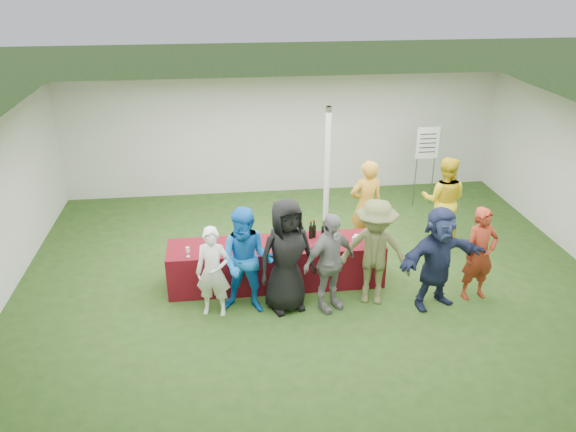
{
  "coord_description": "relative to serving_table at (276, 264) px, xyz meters",
  "views": [
    {
      "loc": [
        -1.39,
        -8.42,
        5.07
      ],
      "look_at": [
        -0.39,
        -0.18,
        1.25
      ],
      "focal_mm": 35.0,
      "sensor_mm": 36.0,
      "label": 1
    }
  ],
  "objects": [
    {
      "name": "serving_table",
      "position": [
        0.0,
        0.0,
        0.0
      ],
      "size": [
        3.6,
        0.8,
        0.75
      ],
      "primitive_type": "cube",
      "color": "maroon",
      "rests_on": "ground"
    },
    {
      "name": "customer_2",
      "position": [
        0.09,
        -0.75,
        0.55
      ],
      "size": [
        1.03,
        0.81,
        1.85
      ],
      "primitive_type": "imported",
      "rotation": [
        0.0,
        0.0,
        0.28
      ],
      "color": "black",
      "rests_on": "ground"
    },
    {
      "name": "water_bottle",
      "position": [
        0.09,
        0.08,
        0.48
      ],
      "size": [
        0.07,
        0.07,
        0.23
      ],
      "color": "silver",
      "rests_on": "serving_table"
    },
    {
      "name": "tent",
      "position": [
        1.09,
        1.38,
        0.98
      ],
      "size": [
        10.0,
        10.0,
        10.0
      ],
      "color": "white",
      "rests_on": "ground"
    },
    {
      "name": "dump_bucket",
      "position": [
        1.63,
        -0.22,
        0.46
      ],
      "size": [
        0.26,
        0.26,
        0.18
      ],
      "primitive_type": "cylinder",
      "color": "slate",
      "rests_on": "serving_table"
    },
    {
      "name": "staff_pourer",
      "position": [
        1.8,
        1.08,
        0.51
      ],
      "size": [
        0.7,
        0.52,
        1.76
      ],
      "primitive_type": "imported",
      "rotation": [
        0.0,
        0.0,
        3.3
      ],
      "color": "gold",
      "rests_on": "ground"
    },
    {
      "name": "customer_3",
      "position": [
        0.74,
        -0.84,
        0.44
      ],
      "size": [
        1.03,
        0.8,
        1.63
      ],
      "primitive_type": "imported",
      "rotation": [
        0.0,
        0.0,
        0.49
      ],
      "color": "gray",
      "rests_on": "ground"
    },
    {
      "name": "customer_6",
      "position": [
        3.18,
        -0.82,
        0.41
      ],
      "size": [
        0.63,
        0.46,
        1.58
      ],
      "primitive_type": "imported",
      "rotation": [
        0.0,
        0.0,
        0.15
      ],
      "color": "maroon",
      "rests_on": "ground"
    },
    {
      "name": "wine_bottles",
      "position": [
        0.64,
        0.15,
        0.5
      ],
      "size": [
        0.69,
        0.14,
        0.32
      ],
      "color": "black",
      "rests_on": "serving_table"
    },
    {
      "name": "wine_list_sign",
      "position": [
        3.6,
        2.95,
        0.94
      ],
      "size": [
        0.5,
        0.03,
        1.8
      ],
      "color": "slate",
      "rests_on": "ground"
    },
    {
      "name": "customer_1",
      "position": [
        -0.53,
        -0.76,
        0.5
      ],
      "size": [
        0.98,
        0.85,
        1.74
      ],
      "primitive_type": "imported",
      "rotation": [
        0.0,
        0.0,
        -0.25
      ],
      "color": "blue",
      "rests_on": "ground"
    },
    {
      "name": "customer_0",
      "position": [
        -1.04,
        -0.77,
        0.36
      ],
      "size": [
        0.6,
        0.45,
        1.47
      ],
      "primitive_type": "imported",
      "rotation": [
        0.0,
        0.0,
        -0.21
      ],
      "color": "white",
      "rests_on": "ground"
    },
    {
      "name": "ground",
      "position": [
        0.59,
        0.18,
        -0.38
      ],
      "size": [
        60.0,
        60.0,
        0.0
      ],
      "primitive_type": "plane",
      "color": "#284719",
      "rests_on": "ground"
    },
    {
      "name": "customer_5",
      "position": [
        2.42,
        -0.95,
        0.47
      ],
      "size": [
        1.65,
        0.94,
        1.69
      ],
      "primitive_type": "imported",
      "rotation": [
        0.0,
        0.0,
        0.3
      ],
      "color": "#1D2546",
      "rests_on": "ground"
    },
    {
      "name": "wine_glasses",
      "position": [
        -0.5,
        -0.26,
        0.49
      ],
      "size": [
        2.76,
        0.14,
        0.16
      ],
      "color": "silver",
      "rests_on": "serving_table"
    },
    {
      "name": "staff_back",
      "position": [
        3.34,
        1.17,
        0.49
      ],
      "size": [
        1.03,
        0.94,
        1.73
      ],
      "primitive_type": "imported",
      "rotation": [
        0.0,
        0.0,
        2.73
      ],
      "color": "yellow",
      "rests_on": "ground"
    },
    {
      "name": "bar_towel",
      "position": [
        1.48,
        0.05,
        0.39
      ],
      "size": [
        0.25,
        0.18,
        0.03
      ],
      "primitive_type": "cube",
      "color": "white",
      "rests_on": "serving_table"
    },
    {
      "name": "customer_4",
      "position": [
        1.47,
        -0.74,
        0.51
      ],
      "size": [
        1.3,
        0.99,
        1.77
      ],
      "primitive_type": "imported",
      "rotation": [
        0.0,
        0.0,
        -0.33
      ],
      "color": "brown",
      "rests_on": "ground"
    }
  ]
}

